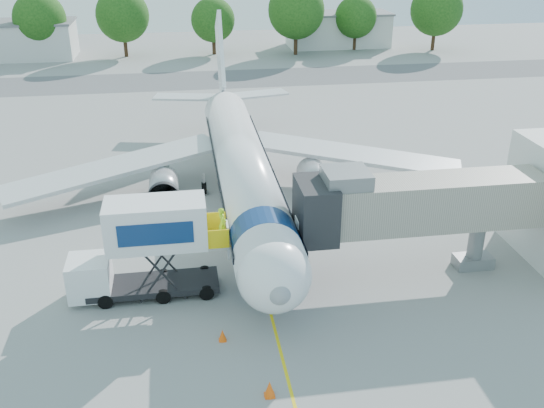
{
  "coord_description": "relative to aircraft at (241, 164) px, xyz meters",
  "views": [
    {
      "loc": [
        -3.93,
        -35.67,
        18.52
      ],
      "look_at": [
        1.08,
        -3.34,
        3.2
      ],
      "focal_mm": 40.0,
      "sensor_mm": 36.0,
      "label": 1
    }
  ],
  "objects": [
    {
      "name": "tree_b",
      "position": [
        -23.21,
        54.47,
        2.82
      ],
      "size": [
        7.45,
        7.45,
        9.5
      ],
      "color": "#382314",
      "rests_on": "ground"
    },
    {
      "name": "tree_f",
      "position": [
        23.84,
        54.49,
        2.04
      ],
      "size": [
        6.46,
        6.46,
        8.23
      ],
      "color": "#382314",
      "rests_on": "ground"
    },
    {
      "name": "tree_e",
      "position": [
        13.93,
        52.03,
        3.55
      ],
      "size": [
        8.4,
        8.4,
        10.7
      ],
      "color": "#382314",
      "rests_on": "ground"
    },
    {
      "name": "tree_g",
      "position": [
        35.97,
        52.19,
        3.22
      ],
      "size": [
        7.97,
        7.97,
        10.17
      ],
      "color": "#382314",
      "rests_on": "ground"
    },
    {
      "name": "outbuilding_right",
      "position": [
        22.0,
        57.88,
        -0.29
      ],
      "size": [
        16.4,
        7.4,
        5.3
      ],
      "color": "silver",
      "rests_on": "ground"
    },
    {
      "name": "outbuilding_left",
      "position": [
        -28.0,
        55.88,
        -0.29
      ],
      "size": [
        18.4,
        8.4,
        5.3
      ],
      "color": "silver",
      "rests_on": "ground"
    },
    {
      "name": "ground",
      "position": [
        0.0,
        -4.12,
        -2.95
      ],
      "size": [
        160.0,
        160.0,
        0.0
      ],
      "primitive_type": "plane",
      "color": "gray",
      "rests_on": "ground"
    },
    {
      "name": "ground_tug",
      "position": [
        -3.07,
        -20.33,
        -2.25
      ],
      "size": [
        3.58,
        2.29,
        1.33
      ],
      "rotation": [
        0.0,
        0.0,
        -0.18
      ],
      "color": "white",
      "rests_on": "ground"
    },
    {
      "name": "catering_hiloader",
      "position": [
        -6.26,
        -11.12,
        -0.19
      ],
      "size": [
        8.5,
        2.44,
        5.5
      ],
      "color": "black",
      "rests_on": "ground"
    },
    {
      "name": "safety_cone_a",
      "position": [
        -2.65,
        -15.83,
        -2.65
      ],
      "size": [
        0.39,
        0.39,
        0.63
      ],
      "color": "#FF590D",
      "rests_on": "ground"
    },
    {
      "name": "jet_bridge",
      "position": [
        7.99,
        -11.12,
        1.39
      ],
      "size": [
        13.9,
        3.2,
        6.6
      ],
      "color": "#AAA091",
      "rests_on": "ground"
    },
    {
      "name": "guidance_line",
      "position": [
        0.0,
        -4.12,
        -2.94
      ],
      "size": [
        0.15,
        70.0,
        0.01
      ],
      "primitive_type": "cube",
      "color": "yellow",
      "rests_on": "ground"
    },
    {
      "name": "taxiway_strip",
      "position": [
        0.0,
        37.88,
        -2.94
      ],
      "size": [
        120.0,
        10.0,
        0.01
      ],
      "primitive_type": "cube",
      "color": "#59595B",
      "rests_on": "ground"
    },
    {
      "name": "aircraft",
      "position": [
        0.0,
        0.0,
        0.0
      ],
      "size": [
        34.17,
        37.73,
        11.35
      ],
      "color": "white",
      "rests_on": "ground"
    },
    {
      "name": "tree_d",
      "position": [
        1.68,
        54.26,
        2.12
      ],
      "size": [
        6.56,
        6.56,
        8.36
      ],
      "color": "#382314",
      "rests_on": "ground"
    },
    {
      "name": "safety_cone_b",
      "position": [
        -0.95,
        -19.94,
        -2.58
      ],
      "size": [
        0.49,
        0.49,
        0.78
      ],
      "color": "#FF590D",
      "rests_on": "ground"
    },
    {
      "name": "tree_c",
      "position": [
        -11.52,
        54.47,
        3.04
      ],
      "size": [
        7.74,
        7.74,
        9.87
      ],
      "color": "#382314",
      "rests_on": "ground"
    }
  ]
}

